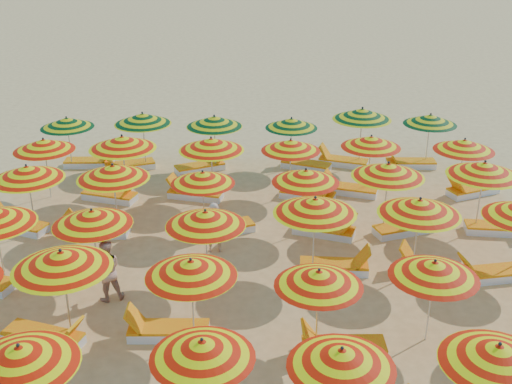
% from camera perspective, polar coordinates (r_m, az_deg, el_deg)
% --- Properties ---
extents(ground, '(120.00, 120.00, 0.00)m').
position_cam_1_polar(ground, '(17.02, 0.03, -5.62)').
color(ground, '#EEB96A').
rests_on(ground, ground).
extents(umbrella_1, '(2.13, 2.13, 2.03)m').
position_cam_1_polar(umbrella_1, '(11.26, -20.25, -13.52)').
color(umbrella_1, silver).
rests_on(umbrella_1, ground).
extents(umbrella_2, '(2.05, 2.05, 1.90)m').
position_cam_1_polar(umbrella_2, '(10.97, -4.80, -13.75)').
color(umbrella_2, silver).
rests_on(umbrella_2, ground).
extents(umbrella_3, '(2.23, 2.23, 1.91)m').
position_cam_1_polar(umbrella_3, '(10.82, 7.61, -14.42)').
color(umbrella_3, silver).
rests_on(umbrella_3, ground).
extents(umbrella_4, '(2.49, 2.49, 2.01)m').
position_cam_1_polar(umbrella_4, '(11.35, 20.72, -13.36)').
color(umbrella_4, silver).
rests_on(umbrella_4, ground).
extents(umbrella_7, '(2.71, 2.71, 2.16)m').
position_cam_1_polar(umbrella_7, '(13.53, -16.91, -5.81)').
color(umbrella_7, silver).
rests_on(umbrella_7, ground).
extents(umbrella_8, '(2.40, 2.40, 2.00)m').
position_cam_1_polar(umbrella_8, '(13.01, -5.80, -6.77)').
color(umbrella_8, silver).
rests_on(umbrella_8, ground).
extents(umbrella_9, '(1.80, 1.80, 1.90)m').
position_cam_1_polar(umbrella_9, '(12.84, 5.61, -7.65)').
color(umbrella_9, silver).
rests_on(umbrella_9, ground).
extents(umbrella_10, '(1.94, 1.94, 1.95)m').
position_cam_1_polar(umbrella_10, '(13.49, 15.57, -6.64)').
color(umbrella_10, silver).
rests_on(umbrella_10, ground).
extents(umbrella_13, '(2.44, 2.44, 2.01)m').
position_cam_1_polar(umbrella_13, '(15.46, -14.37, -2.22)').
color(umbrella_13, silver).
rests_on(umbrella_13, ground).
extents(umbrella_14, '(2.27, 2.27, 2.02)m').
position_cam_1_polar(umbrella_14, '(14.97, -4.51, -2.36)').
color(umbrella_14, silver).
rests_on(umbrella_14, ground).
extents(umbrella_15, '(2.35, 2.35, 2.15)m').
position_cam_1_polar(umbrella_15, '(15.34, 5.27, -1.24)').
color(umbrella_15, silver).
rests_on(umbrella_15, ground).
extents(umbrella_16, '(2.34, 2.34, 2.13)m').
position_cam_1_polar(umbrella_16, '(15.77, 14.34, -1.28)').
color(umbrella_16, silver).
rests_on(umbrella_16, ground).
extents(umbrella_18, '(2.21, 2.21, 2.11)m').
position_cam_1_polar(umbrella_18, '(18.39, -19.69, 1.63)').
color(umbrella_18, silver).
rests_on(umbrella_18, ground).
extents(umbrella_19, '(2.27, 2.27, 2.11)m').
position_cam_1_polar(umbrella_19, '(17.80, -12.61, 1.76)').
color(umbrella_19, silver).
rests_on(umbrella_19, ground).
extents(umbrella_20, '(2.24, 2.24, 1.88)m').
position_cam_1_polar(umbrella_20, '(17.58, -4.76, 1.27)').
color(umbrella_20, silver).
rests_on(umbrella_20, ground).
extents(umbrella_21, '(2.46, 2.46, 1.97)m').
position_cam_1_polar(umbrella_21, '(17.46, 4.44, 1.41)').
color(umbrella_21, silver).
rests_on(umbrella_21, ground).
extents(umbrella_22, '(2.42, 2.42, 2.13)m').
position_cam_1_polar(umbrella_22, '(17.82, 11.67, 1.92)').
color(umbrella_22, silver).
rests_on(umbrella_22, ground).
extents(umbrella_23, '(2.70, 2.70, 2.15)m').
position_cam_1_polar(umbrella_23, '(18.54, 19.63, 1.94)').
color(umbrella_23, silver).
rests_on(umbrella_23, ground).
extents(umbrella_24, '(2.42, 2.42, 1.99)m').
position_cam_1_polar(umbrella_24, '(20.78, -18.35, 4.00)').
color(umbrella_24, silver).
rests_on(umbrella_24, ground).
extents(umbrella_25, '(2.32, 2.32, 2.17)m').
position_cam_1_polar(umbrella_25, '(19.88, -11.80, 4.34)').
color(umbrella_25, silver).
rests_on(umbrella_25, ground).
extents(umbrella_26, '(2.65, 2.65, 2.12)m').
position_cam_1_polar(umbrella_26, '(19.50, -4.00, 4.25)').
color(umbrella_26, silver).
rests_on(umbrella_26, ground).
extents(umbrella_27, '(2.26, 2.26, 1.95)m').
position_cam_1_polar(umbrella_27, '(19.84, 3.10, 4.17)').
color(umbrella_27, silver).
rests_on(umbrella_27, ground).
extents(umbrella_28, '(2.23, 2.23, 1.99)m').
position_cam_1_polar(umbrella_28, '(20.33, 10.20, 4.42)').
color(umbrella_28, silver).
rests_on(umbrella_28, ground).
extents(umbrella_29, '(2.12, 2.12, 1.99)m').
position_cam_1_polar(umbrella_29, '(20.75, 18.03, 3.99)').
color(umbrella_29, silver).
rests_on(umbrella_29, ground).
extents(umbrella_30, '(2.17, 2.17, 1.93)m').
position_cam_1_polar(umbrella_30, '(23.00, -16.46, 5.93)').
color(umbrella_30, silver).
rests_on(umbrella_30, ground).
extents(umbrella_31, '(2.11, 2.11, 2.08)m').
position_cam_1_polar(umbrella_31, '(22.40, -10.05, 6.44)').
color(umbrella_31, silver).
rests_on(umbrella_31, ground).
extents(umbrella_32, '(2.49, 2.49, 2.04)m').
position_cam_1_polar(umbrella_32, '(21.93, -3.73, 6.28)').
color(umbrella_32, silver).
rests_on(umbrella_32, ground).
extents(umbrella_33, '(1.81, 1.81, 1.91)m').
position_cam_1_polar(umbrella_33, '(22.12, 3.17, 6.13)').
color(umbrella_33, silver).
rests_on(umbrella_33, ground).
extents(umbrella_34, '(2.18, 2.18, 2.17)m').
position_cam_1_polar(umbrella_34, '(22.61, 9.42, 6.86)').
color(umbrella_34, silver).
rests_on(umbrella_34, ground).
extents(umbrella_35, '(2.02, 2.02, 1.96)m').
position_cam_1_polar(umbrella_35, '(23.14, 15.23, 6.24)').
color(umbrella_35, silver).
rests_on(umbrella_35, ground).
extents(lounger_6, '(1.83, 1.12, 0.69)m').
position_cam_1_polar(lounger_6, '(14.44, -18.22, -12.16)').
color(lounger_6, white).
rests_on(lounger_6, ground).
extents(lounger_7, '(1.74, 0.61, 0.69)m').
position_cam_1_polar(lounger_7, '(14.08, -7.96, -12.07)').
color(lounger_7, white).
rests_on(lounger_7, ground).
extents(lounger_8, '(1.74, 0.59, 0.69)m').
position_cam_1_polar(lounger_8, '(13.60, 7.60, -13.50)').
color(lounger_8, white).
rests_on(lounger_8, ground).
extents(lounger_11, '(1.78, 0.73, 0.69)m').
position_cam_1_polar(lounger_11, '(16.33, 7.10, -6.56)').
color(lounger_11, white).
rests_on(lounger_11, ground).
extents(lounger_12, '(1.82, 1.22, 0.69)m').
position_cam_1_polar(lounger_12, '(16.71, 15.41, -6.56)').
color(lounger_12, white).
rests_on(lounger_12, ground).
extents(lounger_13, '(1.80, 0.84, 0.69)m').
position_cam_1_polar(lounger_13, '(16.92, 20.17, -6.82)').
color(lounger_13, white).
rests_on(lounger_13, ground).
extents(lounger_14, '(1.82, 1.18, 0.69)m').
position_cam_1_polar(lounger_14, '(19.46, -20.45, -2.77)').
color(lounger_14, white).
rests_on(lounger_14, ground).
extents(lounger_15, '(1.76, 0.68, 0.69)m').
position_cam_1_polar(lounger_15, '(18.53, -14.01, -3.26)').
color(lounger_15, white).
rests_on(lounger_15, ground).
extents(lounger_16, '(1.82, 1.18, 0.69)m').
position_cam_1_polar(lounger_16, '(18.07, -3.02, -3.26)').
color(lounger_16, white).
rests_on(lounger_16, ground).
extents(lounger_17, '(1.83, 1.15, 0.69)m').
position_cam_1_polar(lounger_17, '(18.07, 6.20, -3.37)').
color(lounger_17, white).
rests_on(lounger_17, ground).
extents(lounger_18, '(1.83, 1.09, 0.69)m').
position_cam_1_polar(lounger_18, '(18.56, 13.10, -3.13)').
color(lounger_18, white).
rests_on(lounger_18, ground).
extents(lounger_19, '(1.79, 0.81, 0.69)m').
position_cam_1_polar(lounger_19, '(19.32, 20.72, -3.01)').
color(lounger_19, white).
rests_on(lounger_19, ground).
extents(lounger_20, '(1.83, 1.10, 0.69)m').
position_cam_1_polar(lounger_20, '(20.62, -12.77, -0.30)').
color(lounger_20, white).
rests_on(lounger_20, ground).
extents(lounger_21, '(1.82, 1.02, 0.69)m').
position_cam_1_polar(lounger_21, '(20.36, -5.52, -0.12)').
color(lounger_21, white).
rests_on(lounger_21, ground).
extents(lounger_22, '(1.82, 1.17, 0.69)m').
position_cam_1_polar(lounger_22, '(20.24, 4.73, -0.24)').
color(lounger_22, white).
rests_on(lounger_22, ground).
extents(lounger_23, '(1.83, 1.11, 0.69)m').
position_cam_1_polar(lounger_23, '(20.80, 8.27, 0.27)').
color(lounger_23, white).
rests_on(lounger_23, ground).
extents(lounger_24, '(1.82, 1.17, 0.69)m').
position_cam_1_polar(lounger_24, '(21.63, 18.63, 0.15)').
color(lounger_24, white).
rests_on(lounger_24, ground).
extents(lounger_25, '(1.74, 0.59, 0.69)m').
position_cam_1_polar(lounger_25, '(23.56, -14.49, 2.58)').
color(lounger_25, white).
rests_on(lounger_25, ground).
extents(lounger_26, '(1.83, 1.11, 0.69)m').
position_cam_1_polar(lounger_26, '(22.95, -11.26, 2.33)').
color(lounger_26, white).
rests_on(lounger_26, ground).
extents(lounger_27, '(1.82, 1.22, 0.69)m').
position_cam_1_polar(lounger_27, '(22.49, -4.91, 2.26)').
color(lounger_27, white).
rests_on(lounger_27, ground).
extents(lounger_28, '(1.82, 1.23, 0.69)m').
position_cam_1_polar(lounger_28, '(22.67, 4.36, 2.45)').
color(lounger_28, white).
rests_on(lounger_28, ground).
extents(lounger_29, '(1.83, 1.13, 0.69)m').
position_cam_1_polar(lounger_29, '(23.12, 7.65, 2.73)').
color(lounger_29, white).
rests_on(lounger_29, ground).
extents(lounger_30, '(1.75, 0.64, 0.69)m').
position_cam_1_polar(lounger_30, '(23.39, 13.48, 2.53)').
color(lounger_30, white).
rests_on(lounger_30, ground).
extents(beachgoer_a, '(0.55, 0.39, 1.42)m').
position_cam_1_polar(beachgoer_a, '(16.91, -3.75, -3.14)').
color(beachgoer_a, tan).
rests_on(beachgoer_a, ground).
extents(beachgoer_b, '(0.88, 0.78, 1.51)m').
position_cam_1_polar(beachgoer_b, '(15.22, -13.17, -6.85)').
color(beachgoer_b, tan).
rests_on(beachgoer_b, ground).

